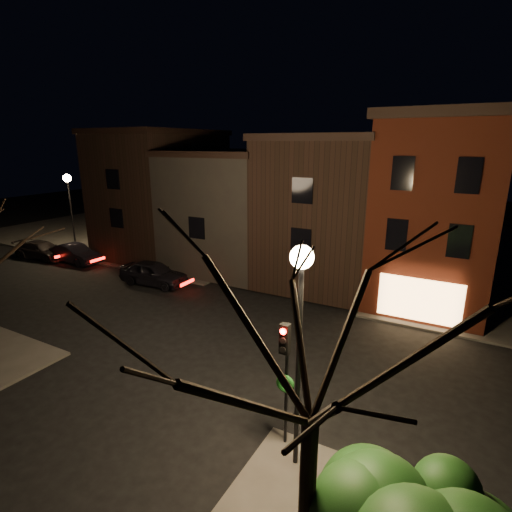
{
  "coord_description": "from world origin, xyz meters",
  "views": [
    {
      "loc": [
        9.76,
        -14.87,
        9.03
      ],
      "look_at": [
        -0.07,
        3.08,
        3.2
      ],
      "focal_mm": 28.0,
      "sensor_mm": 36.0,
      "label": 1
    }
  ],
  "objects_px": {
    "bare_tree_right": "(315,308)",
    "street_lamp_far": "(69,192)",
    "traffic_signal": "(285,366)",
    "parked_car_c": "(42,250)",
    "parked_car_a": "(154,273)",
    "street_lamp_near": "(300,299)",
    "parked_car_b": "(75,254)"
  },
  "relations": [
    {
      "from": "street_lamp_near",
      "to": "parked_car_a",
      "type": "xyz_separation_m",
      "value": [
        -14.28,
        9.68,
        -4.39
      ]
    },
    {
      "from": "parked_car_a",
      "to": "parked_car_b",
      "type": "distance_m",
      "value": 8.88
    },
    {
      "from": "traffic_signal",
      "to": "parked_car_c",
      "type": "bearing_deg",
      "value": 159.76
    },
    {
      "from": "street_lamp_near",
      "to": "parked_car_b",
      "type": "bearing_deg",
      "value": 155.57
    },
    {
      "from": "street_lamp_far",
      "to": "parked_car_a",
      "type": "distance_m",
      "value": 12.04
    },
    {
      "from": "street_lamp_far",
      "to": "bare_tree_right",
      "type": "xyz_separation_m",
      "value": [
        26.5,
        -14.7,
        0.97
      ]
    },
    {
      "from": "street_lamp_far",
      "to": "street_lamp_near",
      "type": "bearing_deg",
      "value": -25.83
    },
    {
      "from": "parked_car_a",
      "to": "parked_car_b",
      "type": "relative_size",
      "value": 1.04
    },
    {
      "from": "street_lamp_near",
      "to": "parked_car_c",
      "type": "xyz_separation_m",
      "value": [
        -26.38,
        10.0,
        -4.48
      ]
    },
    {
      "from": "traffic_signal",
      "to": "street_lamp_far",
      "type": "bearing_deg",
      "value": 154.55
    },
    {
      "from": "street_lamp_near",
      "to": "street_lamp_far",
      "type": "xyz_separation_m",
      "value": [
        -25.2,
        12.2,
        0.0
      ]
    },
    {
      "from": "bare_tree_right",
      "to": "parked_car_c",
      "type": "relative_size",
      "value": 1.77
    },
    {
      "from": "parked_car_a",
      "to": "parked_car_c",
      "type": "xyz_separation_m",
      "value": [
        -12.1,
        0.32,
        -0.09
      ]
    },
    {
      "from": "traffic_signal",
      "to": "bare_tree_right",
      "type": "height_order",
      "value": "bare_tree_right"
    },
    {
      "from": "street_lamp_far",
      "to": "traffic_signal",
      "type": "bearing_deg",
      "value": -25.45
    },
    {
      "from": "parked_car_a",
      "to": "street_lamp_far",
      "type": "bearing_deg",
      "value": 72.91
    },
    {
      "from": "street_lamp_near",
      "to": "bare_tree_right",
      "type": "distance_m",
      "value": 2.98
    },
    {
      "from": "street_lamp_near",
      "to": "parked_car_a",
      "type": "bearing_deg",
      "value": 145.85
    },
    {
      "from": "street_lamp_near",
      "to": "bare_tree_right",
      "type": "bearing_deg",
      "value": -62.53
    },
    {
      "from": "street_lamp_far",
      "to": "parked_car_b",
      "type": "bearing_deg",
      "value": -39.23
    },
    {
      "from": "traffic_signal",
      "to": "bare_tree_right",
      "type": "relative_size",
      "value": 0.48
    },
    {
      "from": "bare_tree_right",
      "to": "parked_car_a",
      "type": "relative_size",
      "value": 1.83
    },
    {
      "from": "traffic_signal",
      "to": "bare_tree_right",
      "type": "xyz_separation_m",
      "value": [
        1.9,
        -2.99,
        3.34
      ]
    },
    {
      "from": "bare_tree_right",
      "to": "parked_car_b",
      "type": "relative_size",
      "value": 1.91
    },
    {
      "from": "bare_tree_right",
      "to": "parked_car_b",
      "type": "bearing_deg",
      "value": 151.97
    },
    {
      "from": "street_lamp_far",
      "to": "parked_car_b",
      "type": "relative_size",
      "value": 1.46
    },
    {
      "from": "street_lamp_near",
      "to": "traffic_signal",
      "type": "relative_size",
      "value": 1.6
    },
    {
      "from": "parked_car_c",
      "to": "parked_car_a",
      "type": "bearing_deg",
      "value": -97.22
    },
    {
      "from": "street_lamp_far",
      "to": "bare_tree_right",
      "type": "bearing_deg",
      "value": -29.02
    },
    {
      "from": "bare_tree_right",
      "to": "street_lamp_far",
      "type": "bearing_deg",
      "value": 150.98
    },
    {
      "from": "bare_tree_right",
      "to": "parked_car_a",
      "type": "xyz_separation_m",
      "value": [
        -15.58,
        12.18,
        -5.36
      ]
    },
    {
      "from": "parked_car_b",
      "to": "parked_car_c",
      "type": "bearing_deg",
      "value": 100.66
    }
  ]
}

